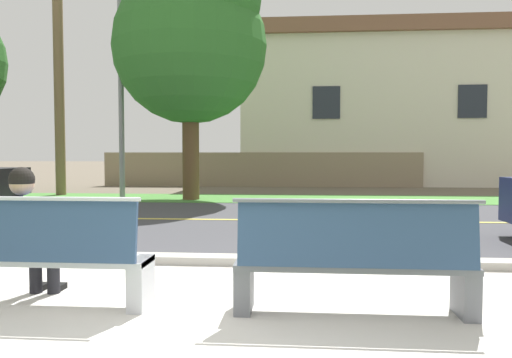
{
  "coord_description": "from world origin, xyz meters",
  "views": [
    {
      "loc": [
        0.93,
        -3.81,
        1.38
      ],
      "look_at": [
        0.31,
        3.52,
        1.0
      ],
      "focal_mm": 35.74,
      "sensor_mm": 36.0,
      "label": 1
    }
  ],
  "objects_px": {
    "bench_right": "(354,262)",
    "seated_person_blue": "(28,230)",
    "streetlamp": "(123,63)",
    "bench_left": "(35,257)",
    "shade_tree_left": "(194,35)"
  },
  "relations": [
    {
      "from": "bench_left",
      "to": "shade_tree_left",
      "type": "relative_size",
      "value": 0.27
    },
    {
      "from": "bench_left",
      "to": "seated_person_blue",
      "type": "bearing_deg",
      "value": 131.23
    },
    {
      "from": "seated_person_blue",
      "to": "shade_tree_left",
      "type": "bearing_deg",
      "value": 93.12
    },
    {
      "from": "streetlamp",
      "to": "bench_right",
      "type": "bearing_deg",
      "value": -61.91
    },
    {
      "from": "seated_person_blue",
      "to": "streetlamp",
      "type": "xyz_separation_m",
      "value": [
        -2.8,
        10.56,
        3.39
      ]
    },
    {
      "from": "bench_right",
      "to": "seated_person_blue",
      "type": "bearing_deg",
      "value": 176.62
    },
    {
      "from": "seated_person_blue",
      "to": "shade_tree_left",
      "type": "height_order",
      "value": "shade_tree_left"
    },
    {
      "from": "bench_left",
      "to": "shade_tree_left",
      "type": "height_order",
      "value": "shade_tree_left"
    },
    {
      "from": "bench_right",
      "to": "streetlamp",
      "type": "xyz_separation_m",
      "value": [
        -5.73,
        10.73,
        3.6
      ]
    },
    {
      "from": "bench_left",
      "to": "shade_tree_left",
      "type": "bearing_deg",
      "value": 93.91
    },
    {
      "from": "bench_right",
      "to": "seated_person_blue",
      "type": "xyz_separation_m",
      "value": [
        -2.93,
        0.17,
        0.21
      ]
    },
    {
      "from": "bench_right",
      "to": "seated_person_blue",
      "type": "distance_m",
      "value": 2.94
    },
    {
      "from": "bench_right",
      "to": "shade_tree_left",
      "type": "xyz_separation_m",
      "value": [
        -3.48,
        10.37,
        4.32
      ]
    },
    {
      "from": "bench_left",
      "to": "bench_right",
      "type": "xyz_separation_m",
      "value": [
        2.78,
        0.0,
        0.0
      ]
    },
    {
      "from": "seated_person_blue",
      "to": "streetlamp",
      "type": "distance_m",
      "value": 11.44
    }
  ]
}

